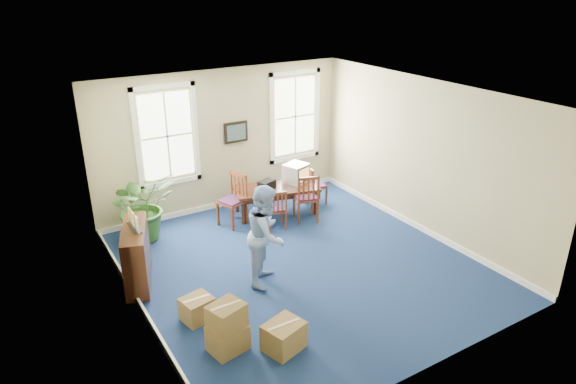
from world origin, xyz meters
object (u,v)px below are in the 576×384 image
conference_table (276,200)px  chair_near_left (276,209)px  credenza (137,256)px  man (267,235)px  potted_plant (143,206)px  crt_tv (296,173)px  cardboard_boxes (237,318)px

conference_table → chair_near_left: chair_near_left is taller
chair_near_left → credenza: bearing=25.7°
man → potted_plant: (-1.37, 2.71, -0.18)m
credenza → chair_near_left: bearing=29.7°
crt_tv → credenza: crt_tv is taller
conference_table → chair_near_left: bearing=-106.6°
crt_tv → chair_near_left: size_ratio=0.57×
man → cardboard_boxes: 1.79m
conference_table → crt_tv: bearing=18.8°
credenza → cardboard_boxes: size_ratio=0.96×
man → credenza: bearing=103.2°
crt_tv → man: size_ratio=0.29×
man → potted_plant: size_ratio=1.24×
potted_plant → cardboard_boxes: 3.96m
crt_tv → cardboard_boxes: 4.92m
credenza → potted_plant: bearing=88.1°
conference_table → man: 2.87m
conference_table → crt_tv: size_ratio=3.61×
credenza → potted_plant: potted_plant is taller
crt_tv → chair_near_left: bearing=-164.0°
conference_table → cardboard_boxes: size_ratio=1.33×
chair_near_left → cardboard_boxes: bearing=65.9°
crt_tv → credenza: bearing=177.5°
cardboard_boxes → conference_table: bearing=52.5°
chair_near_left → potted_plant: 2.74m
chair_near_left → credenza: size_ratio=0.67×
conference_table → cardboard_boxes: bearing=-113.2°
chair_near_left → man: (-1.17, -1.71, 0.45)m
conference_table → credenza: (-3.52, -1.25, 0.21)m
crt_tv → conference_table: bearing=164.4°
crt_tv → potted_plant: potted_plant is taller
crt_tv → man: man is taller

